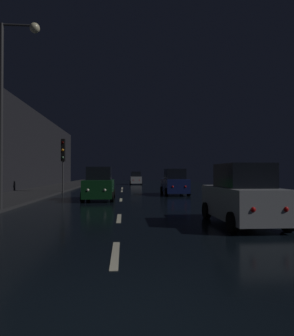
# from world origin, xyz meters

# --- Properties ---
(ground) EXTENTS (26.89, 84.00, 0.02)m
(ground) POSITION_xyz_m (0.00, 24.50, -0.01)
(ground) COLOR black
(sidewalk_left) EXTENTS (4.40, 84.00, 0.15)m
(sidewalk_left) POSITION_xyz_m (-7.24, 24.50, 0.07)
(sidewalk_left) COLOR #28282B
(sidewalk_left) RESTS_ON ground
(lane_centerline) EXTENTS (0.16, 30.52, 0.01)m
(lane_centerline) POSITION_xyz_m (0.00, 18.70, 0.01)
(lane_centerline) COLOR beige
(lane_centerline) RESTS_ON ground
(traffic_light_far_left) EXTENTS (0.32, 0.46, 4.59)m
(traffic_light_far_left) POSITION_xyz_m (-4.94, 22.59, 3.31)
(traffic_light_far_left) COLOR #38383A
(traffic_light_far_left) RESTS_ON ground
(streetlamp_overhead) EXTENTS (1.70, 0.44, 8.33)m
(streetlamp_overhead) POSITION_xyz_m (-4.73, 10.12, 5.40)
(streetlamp_overhead) COLOR #2D2D30
(streetlamp_overhead) RESTS_ON ground
(car_approaching_headlights) EXTENTS (1.92, 4.15, 2.09)m
(car_approaching_headlights) POSITION_xyz_m (-1.36, 15.90, 0.96)
(car_approaching_headlights) COLOR #0F3819
(car_approaching_headlights) RESTS_ON ground
(car_parked_right_far) EXTENTS (1.86, 4.03, 2.03)m
(car_parked_right_far) POSITION_xyz_m (4.14, 20.01, 0.93)
(car_parked_right_far) COLOR #141E51
(car_parked_right_far) RESTS_ON ground
(car_distant_taillights) EXTENTS (1.73, 3.75, 1.89)m
(car_distant_taillights) POSITION_xyz_m (1.96, 41.29, 0.86)
(car_distant_taillights) COLOR #A5A8AD
(car_distant_taillights) RESTS_ON ground
(car_parked_right_near) EXTENTS (1.86, 4.04, 2.03)m
(car_parked_right_near) POSITION_xyz_m (4.14, 6.45, 0.93)
(car_parked_right_near) COLOR #A5A8AD
(car_parked_right_near) RESTS_ON ground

